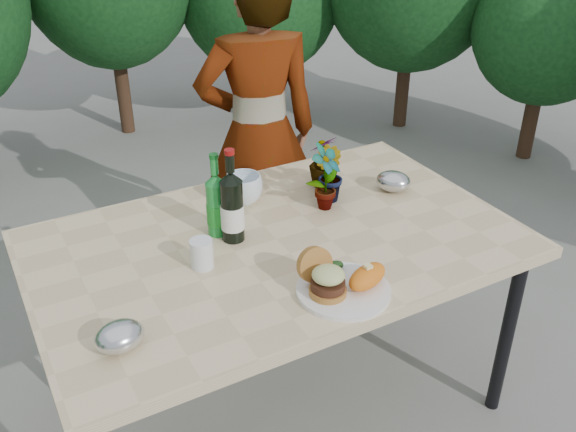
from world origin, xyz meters
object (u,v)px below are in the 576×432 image
patio_table (277,254)px  person (258,135)px  wine_bottle (232,208)px  dinner_plate (343,290)px

patio_table → person: (0.33, 0.80, 0.07)m
wine_bottle → person: (0.46, 0.73, -0.10)m
patio_table → wine_bottle: wine_bottle is taller
dinner_plate → person: size_ratio=0.18×
dinner_plate → wine_bottle: 0.47m
patio_table → dinner_plate: 0.36m
patio_table → wine_bottle: size_ratio=4.92×
wine_bottle → dinner_plate: bearing=-47.6°
dinner_plate → wine_bottle: wine_bottle is taller
dinner_plate → person: (0.30, 1.16, 0.01)m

